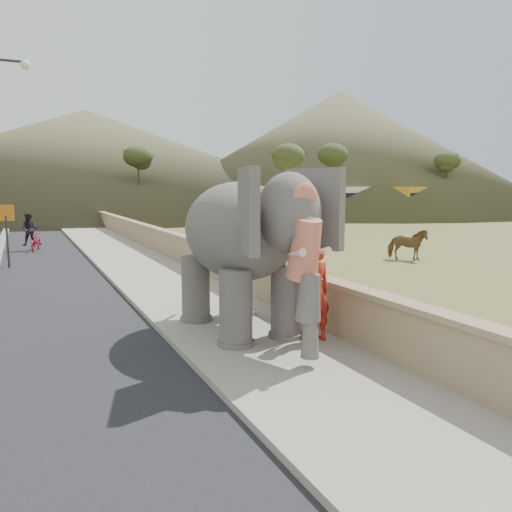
% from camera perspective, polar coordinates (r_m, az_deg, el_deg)
% --- Properties ---
extents(ground, '(160.00, 160.00, 0.00)m').
position_cam_1_polar(ground, '(8.20, 5.77, -13.98)').
color(ground, olive).
rests_on(ground, ground).
extents(walkway, '(3.00, 120.00, 0.15)m').
position_cam_1_polar(walkway, '(17.24, -11.54, -2.23)').
color(walkway, '#9E9687').
rests_on(walkway, ground).
extents(parapet, '(0.30, 120.00, 1.10)m').
position_cam_1_polar(parapet, '(17.61, -6.36, -0.34)').
color(parapet, tan).
rests_on(parapet, ground).
extents(signboard, '(0.60, 0.08, 2.40)m').
position_cam_1_polar(signboard, '(20.95, -26.64, 3.18)').
color(signboard, '#2D2D33').
rests_on(signboard, ground).
extents(cow, '(1.67, 1.57, 1.33)m').
position_cam_1_polar(cow, '(21.80, 16.91, 1.25)').
color(cow, brown).
rests_on(cow, ground).
extents(distant_car, '(4.47, 2.47, 1.44)m').
position_cam_1_polar(distant_car, '(47.03, 6.36, 4.97)').
color(distant_car, silver).
rests_on(distant_car, ground).
extents(bus_white, '(11.20, 3.61, 3.10)m').
position_cam_1_polar(bus_white, '(50.03, 12.46, 5.95)').
color(bus_white, white).
rests_on(bus_white, ground).
extents(bus_orange, '(11.28, 5.05, 3.10)m').
position_cam_1_polar(bus_orange, '(53.39, 19.26, 5.81)').
color(bus_orange, gold).
rests_on(bus_orange, ground).
extents(hill_right, '(56.00, 56.00, 16.00)m').
position_cam_1_polar(hill_right, '(71.02, 9.37, 11.75)').
color(hill_right, brown).
rests_on(hill_right, ground).
extents(hill_far, '(80.00, 80.00, 14.00)m').
position_cam_1_polar(hill_far, '(77.14, -18.75, 10.38)').
color(hill_far, brown).
rests_on(hill_far, ground).
extents(elephant_and_man, '(2.52, 4.50, 3.18)m').
position_cam_1_polar(elephant_and_man, '(10.12, -1.89, 0.36)').
color(elephant_and_man, '#68635E').
rests_on(elephant_and_man, ground).
extents(motorcyclist, '(1.20, 1.85, 1.85)m').
position_cam_1_polar(motorcyclist, '(26.23, -24.08, 2.08)').
color(motorcyclist, maroon).
rests_on(motorcyclist, ground).
extents(trees, '(48.68, 45.15, 9.77)m').
position_cam_1_polar(trees, '(36.34, -16.47, 8.89)').
color(trees, '#473828').
rests_on(trees, ground).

